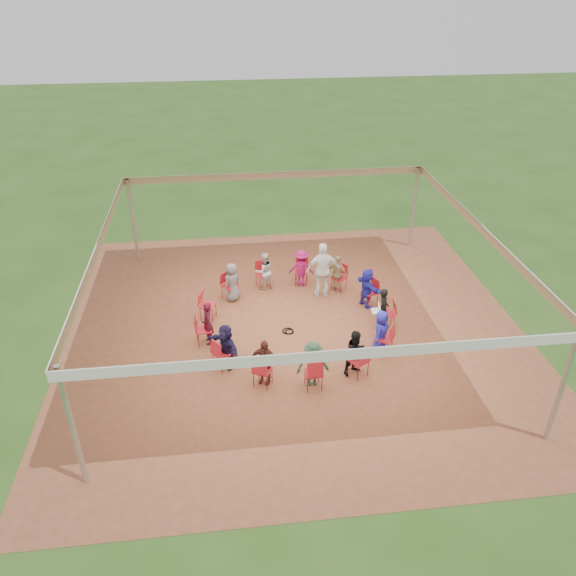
{
  "coord_description": "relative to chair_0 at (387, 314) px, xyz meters",
  "views": [
    {
      "loc": [
        -1.85,
        -13.4,
        9.25
      ],
      "look_at": [
        -0.18,
        0.3,
        1.2
      ],
      "focal_mm": 35.0,
      "sensor_mm": 36.0,
      "label": 1
    }
  ],
  "objects": [
    {
      "name": "chair_0",
      "position": [
        0.0,
        0.0,
        0.0
      ],
      "size": [
        0.47,
        0.46,
        0.9
      ],
      "primitive_type": null,
      "rotation": [
        0.0,
        0.0,
        1.49
      ],
      "color": "red",
      "rests_on": "ground"
    },
    {
      "name": "chair_7",
      "position": [
        -5.25,
        -0.19,
        0.0
      ],
      "size": [
        0.5,
        0.48,
        0.9
      ],
      "primitive_type": null,
      "rotation": [
        0.0,
        0.0,
        -1.41
      ],
      "color": "red",
      "rests_on": "ground"
    },
    {
      "name": "chair_3",
      "position": [
        -2.1,
        2.82,
        0.0
      ],
      "size": [
        0.5,
        0.52,
        0.9
      ],
      "primitive_type": null,
      "rotation": [
        0.0,
        0.0,
        2.94
      ],
      "color": "red",
      "rests_on": "ground"
    },
    {
      "name": "person_seated_10",
      "position": [
        -1.38,
        -1.97,
        0.19
      ],
      "size": [
        0.71,
        0.61,
        1.27
      ],
      "primitive_type": "imported",
      "rotation": [
        0.0,
        0.0,
        0.52
      ],
      "color": "black",
      "rests_on": "ground"
    },
    {
      "name": "person_seated_3",
      "position": [
        -2.12,
        2.7,
        0.19
      ],
      "size": [
        0.88,
        0.56,
        1.27
      ],
      "primitive_type": "imported",
      "rotation": [
        0.0,
        0.0,
        2.94
      ],
      "color": "#950F55",
      "rests_on": "ground"
    },
    {
      "name": "chair_6",
      "position": [
        -5.15,
        1.07,
        0.0
      ],
      "size": [
        0.55,
        0.54,
        0.9
      ],
      "primitive_type": null,
      "rotation": [
        0.0,
        0.0,
        -1.9
      ],
      "color": "red",
      "rests_on": "ground"
    },
    {
      "name": "person_seated_11",
      "position": [
        -0.51,
        -1.14,
        0.19
      ],
      "size": [
        0.62,
        0.71,
        1.27
      ],
      "primitive_type": "imported",
      "rotation": [
        0.0,
        0.0,
        1.0
      ],
      "color": "#2625B6",
      "rests_on": "ground"
    },
    {
      "name": "chair_4",
      "position": [
        -3.36,
        2.77,
        0.0
      ],
      "size": [
        0.52,
        0.54,
        0.9
      ],
      "primitive_type": null,
      "rotation": [
        0.0,
        0.0,
        -2.86
      ],
      "color": "red",
      "rests_on": "ground"
    },
    {
      "name": "chair_5",
      "position": [
        -4.46,
        2.14,
        0.0
      ],
      "size": [
        0.61,
        0.61,
        0.9
      ],
      "primitive_type": null,
      "rotation": [
        0.0,
        0.0,
        -2.38
      ],
      "color": "red",
      "rests_on": "ground"
    },
    {
      "name": "person_seated_6",
      "position": [
        -5.14,
        -0.17,
        0.19
      ],
      "size": [
        0.37,
        0.5,
        1.27
      ],
      "primitive_type": "imported",
      "rotation": [
        0.0,
        0.0,
        -1.41
      ],
      "color": "#3F0C1C",
      "rests_on": "ground"
    },
    {
      "name": "standing_person",
      "position": [
        -1.55,
        1.95,
        0.48
      ],
      "size": [
        1.11,
        0.61,
        1.84
      ],
      "primitive_type": "imported",
      "rotation": [
        0.0,
        0.0,
        3.2
      ],
      "color": "white",
      "rests_on": "ground"
    },
    {
      "name": "chair_1",
      "position": [
        -0.2,
        1.25,
        0.0
      ],
      "size": [
        0.57,
        0.56,
        0.9
      ],
      "primitive_type": null,
      "rotation": [
        0.0,
        0.0,
        1.97
      ],
      "color": "red",
      "rests_on": "ground"
    },
    {
      "name": "dirt_patch",
      "position": [
        -2.64,
        0.22,
        -0.44
      ],
      "size": [
        13.0,
        13.0,
        0.0
      ],
      "primitive_type": "plane",
      "color": "brown",
      "rests_on": "ground"
    },
    {
      "name": "person_seated_8",
      "position": [
        -3.73,
        -2.05,
        0.19
      ],
      "size": [
        0.83,
        0.66,
        1.27
      ],
      "primitive_type": "imported",
      "rotation": [
        0.0,
        0.0,
        -0.45
      ],
      "color": "#5A2A21",
      "rests_on": "ground"
    },
    {
      "name": "person_seated_1",
      "position": [
        -0.31,
        1.21,
        0.19
      ],
      "size": [
        0.86,
        1.25,
        1.27
      ],
      "primitive_type": "imported",
      "rotation": [
        0.0,
        0.0,
        1.97
      ],
      "color": "#2625B6",
      "rests_on": "ground"
    },
    {
      "name": "tent",
      "position": [
        -2.64,
        0.22,
        1.92
      ],
      "size": [
        10.33,
        10.33,
        3.0
      ],
      "color": "#B2B2B7",
      "rests_on": "ground"
    },
    {
      "name": "chair_2",
      "position": [
        -0.95,
        2.27,
        0.0
      ],
      "size": [
        0.6,
        0.61,
        0.9
      ],
      "primitive_type": null,
      "rotation": [
        0.0,
        0.0,
        2.45
      ],
      "color": "red",
      "rests_on": "ground"
    },
    {
      "name": "person_seated_2",
      "position": [
        -1.03,
        2.18,
        0.19
      ],
      "size": [
        0.81,
        0.76,
        1.27
      ],
      "primitive_type": "imported",
      "rotation": [
        0.0,
        0.0,
        2.45
      ],
      "color": "tan",
      "rests_on": "ground"
    },
    {
      "name": "laptop",
      "position": [
        -0.28,
        0.02,
        0.16
      ],
      "size": [
        0.3,
        0.36,
        0.23
      ],
      "rotation": [
        0.0,
        0.0,
        1.49
      ],
      "color": "#B7B7BC",
      "rests_on": "ground"
    },
    {
      "name": "person_seated_0",
      "position": [
        -0.12,
        0.01,
        0.19
      ],
      "size": [
        0.34,
        0.49,
        1.27
      ],
      "primitive_type": "imported",
      "rotation": [
        0.0,
        0.0,
        1.49
      ],
      "color": "black",
      "rests_on": "ground"
    },
    {
      "name": "person_seated_9",
      "position": [
        -2.55,
        -2.3,
        0.19
      ],
      "size": [
        0.83,
        0.43,
        1.27
      ],
      "primitive_type": "imported",
      "rotation": [
        0.0,
        0.0,
        0.04
      ],
      "color": "#254531",
      "rests_on": "ground"
    },
    {
      "name": "chair_8",
      "position": [
        -4.76,
        -1.36,
        0.0
      ],
      "size": [
        0.6,
        0.6,
        0.9
      ],
      "primitive_type": null,
      "rotation": [
        0.0,
        0.0,
        -0.93
      ],
      "color": "red",
      "rests_on": "ground"
    },
    {
      "name": "cable_coil",
      "position": [
        -2.86,
        0.07,
        -0.43
      ],
      "size": [
        0.38,
        0.38,
        0.03
      ],
      "rotation": [
        0.0,
        0.0,
        0.17
      ],
      "color": "black",
      "rests_on": "ground"
    },
    {
      "name": "chair_10",
      "position": [
        -2.54,
        -2.42,
        0.0
      ],
      "size": [
        0.44,
        0.45,
        0.9
      ],
      "primitive_type": null,
      "rotation": [
        0.0,
        0.0,
        0.04
      ],
      "color": "red",
      "rests_on": "ground"
    },
    {
      "name": "person_seated_4",
      "position": [
        -3.33,
        2.66,
        0.19
      ],
      "size": [
        0.69,
        0.51,
        1.27
      ],
      "primitive_type": "imported",
      "rotation": [
        0.0,
        0.0,
        -2.86
      ],
      "color": "beige",
      "rests_on": "ground"
    },
    {
      "name": "chair_12",
      "position": [
        -0.41,
        -1.2,
        0.0
      ],
      "size": [
        0.6,
        0.59,
        0.9
      ],
      "primitive_type": null,
      "rotation": [
        0.0,
        0.0,
        1.0
      ],
      "color": "red",
      "rests_on": "ground"
    },
    {
      "name": "chair_11",
      "position": [
        -1.32,
        -2.07,
        0.0
      ],
      "size": [
        0.58,
        0.59,
        0.9
      ],
      "primitive_type": null,
      "rotation": [
        0.0,
        0.0,
        0.52
      ],
      "color": "red",
      "rests_on": "ground"
    },
    {
      "name": "chair_9",
      "position": [
        -3.78,
        -2.16,
        0.0
      ],
      "size": [
        0.57,
        0.58,
        0.9
      ],
      "primitive_type": null,
      "rotation": [
        0.0,
        0.0,
        -0.45
      ],
      "color": "red",
      "rests_on": "ground"
    },
    {
      "name": "person_seated_7",
      "position": [
        -4.67,
        -1.28,
        0.19
      ],
      "size": [
        1.05,
        1.2,
        1.27
      ],
      "primitive_type": "imported",
      "rotation": [
        0.0,
        0.0,
        -0.93
      ],
      "color": "#1C183E",
      "rests_on": "ground"
    },
    {
      "name": "ground",
      "position": [
        -2.64,
        0.22,
        -0.45
      ],
      "size": [
        80.0,
        80.0,
        0.0
      ],
      "primitive_type": "plane",
      "color": "#284C17",
      "rests_on": "ground"
    },
    {
      "name": "person_seated_5",
      "position": [
        -4.38,
        2.06,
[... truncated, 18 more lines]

